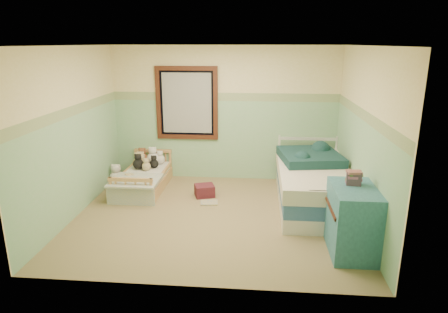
# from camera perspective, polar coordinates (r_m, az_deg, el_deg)

# --- Properties ---
(floor) EXTENTS (4.20, 3.60, 0.02)m
(floor) POSITION_cam_1_polar(r_m,az_deg,el_deg) (6.05, -1.45, -8.74)
(floor) COLOR olive
(floor) RESTS_ON ground
(ceiling) EXTENTS (4.20, 3.60, 0.02)m
(ceiling) POSITION_cam_1_polar(r_m,az_deg,el_deg) (5.48, -1.65, 15.90)
(ceiling) COLOR white
(ceiling) RESTS_ON wall_back
(wall_back) EXTENTS (4.20, 0.04, 2.50)m
(wall_back) POSITION_cam_1_polar(r_m,az_deg,el_deg) (7.39, 0.05, 6.16)
(wall_back) COLOR beige
(wall_back) RESTS_ON floor
(wall_front) EXTENTS (4.20, 0.04, 2.50)m
(wall_front) POSITION_cam_1_polar(r_m,az_deg,el_deg) (3.92, -4.54, -3.05)
(wall_front) COLOR beige
(wall_front) RESTS_ON floor
(wall_left) EXTENTS (0.04, 3.60, 2.50)m
(wall_left) POSITION_cam_1_polar(r_m,az_deg,el_deg) (6.23, -21.15, 3.16)
(wall_left) COLOR beige
(wall_left) RESTS_ON floor
(wall_right) EXTENTS (0.04, 3.60, 2.50)m
(wall_right) POSITION_cam_1_polar(r_m,az_deg,el_deg) (5.78, 19.62, 2.38)
(wall_right) COLOR beige
(wall_right) RESTS_ON floor
(wainscot_mint) EXTENTS (4.20, 0.01, 1.50)m
(wainscot_mint) POSITION_cam_1_polar(r_m,az_deg,el_deg) (7.48, 0.04, 2.36)
(wainscot_mint) COLOR #82BE84
(wainscot_mint) RESTS_ON floor
(border_strip) EXTENTS (4.20, 0.01, 0.15)m
(border_strip) POSITION_cam_1_polar(r_m,az_deg,el_deg) (7.32, 0.05, 8.64)
(border_strip) COLOR #416D49
(border_strip) RESTS_ON wall_back
(window_frame) EXTENTS (1.16, 0.06, 1.36)m
(window_frame) POSITION_cam_1_polar(r_m,az_deg,el_deg) (7.41, -5.42, 7.68)
(window_frame) COLOR #431D0F
(window_frame) RESTS_ON wall_back
(window_blinds) EXTENTS (0.92, 0.01, 1.12)m
(window_blinds) POSITION_cam_1_polar(r_m,az_deg,el_deg) (7.42, -5.41, 7.69)
(window_blinds) COLOR beige
(window_blinds) RESTS_ON window_frame
(toddler_bed_frame) EXTENTS (0.73, 1.47, 0.19)m
(toddler_bed_frame) POSITION_cam_1_polar(r_m,az_deg,el_deg) (7.23, -11.55, -3.90)
(toddler_bed_frame) COLOR #C6854C
(toddler_bed_frame) RESTS_ON floor
(toddler_mattress) EXTENTS (0.67, 1.40, 0.12)m
(toddler_mattress) POSITION_cam_1_polar(r_m,az_deg,el_deg) (7.18, -11.62, -2.75)
(toddler_mattress) COLOR white
(toddler_mattress) RESTS_ON toddler_bed_frame
(patchwork_quilt) EXTENTS (0.80, 0.73, 0.03)m
(patchwork_quilt) POSITION_cam_1_polar(r_m,az_deg,el_deg) (6.74, -12.74, -3.39)
(patchwork_quilt) COLOR #779ED0
(patchwork_quilt) RESTS_ON toddler_mattress
(plush_bed_brown) EXTENTS (0.22, 0.22, 0.22)m
(plush_bed_brown) POSITION_cam_1_polar(r_m,az_deg,el_deg) (7.63, -11.73, -0.30)
(plush_bed_brown) COLOR brown
(plush_bed_brown) RESTS_ON toddler_mattress
(plush_bed_white) EXTENTS (0.23, 0.23, 0.23)m
(plush_bed_white) POSITION_cam_1_polar(r_m,az_deg,el_deg) (7.57, -10.28, -0.28)
(plush_bed_white) COLOR silver
(plush_bed_white) RESTS_ON toddler_mattress
(plush_bed_tan) EXTENTS (0.18, 0.18, 0.18)m
(plush_bed_tan) POSITION_cam_1_polar(r_m,az_deg,el_deg) (7.42, -11.82, -0.93)
(plush_bed_tan) COLOR tan
(plush_bed_tan) RESTS_ON toddler_mattress
(plush_bed_dark) EXTENTS (0.16, 0.16, 0.16)m
(plush_bed_dark) POSITION_cam_1_polar(r_m,az_deg,el_deg) (7.36, -10.10, -1.04)
(plush_bed_dark) COLOR black
(plush_bed_dark) RESTS_ON toddler_mattress
(plush_floor_cream) EXTENTS (0.27, 0.27, 0.27)m
(plush_floor_cream) POSITION_cam_1_polar(r_m,az_deg,el_deg) (7.53, -15.32, -3.01)
(plush_floor_cream) COLOR silver
(plush_floor_cream) RESTS_ON floor
(plush_floor_tan) EXTENTS (0.25, 0.25, 0.25)m
(plush_floor_tan) POSITION_cam_1_polar(r_m,az_deg,el_deg) (7.06, -13.46, -4.24)
(plush_floor_tan) COLOR tan
(plush_floor_tan) RESTS_ON floor
(twin_bed_frame) EXTENTS (1.09, 2.19, 0.22)m
(twin_bed_frame) POSITION_cam_1_polar(r_m,az_deg,el_deg) (6.55, 12.79, -5.97)
(twin_bed_frame) COLOR silver
(twin_bed_frame) RESTS_ON floor
(twin_boxspring) EXTENTS (1.09, 2.19, 0.22)m
(twin_boxspring) POSITION_cam_1_polar(r_m,az_deg,el_deg) (6.48, 12.91, -4.17)
(twin_boxspring) COLOR #2C567D
(twin_boxspring) RESTS_ON twin_bed_frame
(twin_mattress) EXTENTS (1.14, 2.23, 0.22)m
(twin_mattress) POSITION_cam_1_polar(r_m,az_deg,el_deg) (6.40, 13.03, -2.32)
(twin_mattress) COLOR white
(twin_mattress) RESTS_ON twin_boxspring
(teal_blanket) EXTENTS (1.08, 1.12, 0.14)m
(teal_blanket) POSITION_cam_1_polar(r_m,az_deg,el_deg) (6.63, 12.37, -0.01)
(teal_blanket) COLOR black
(teal_blanket) RESTS_ON twin_mattress
(dresser) EXTENTS (0.53, 0.85, 0.85)m
(dresser) POSITION_cam_1_polar(r_m,az_deg,el_deg) (5.17, 18.10, -8.77)
(dresser) COLOR #305E76
(dresser) RESTS_ON floor
(book_stack) EXTENTS (0.19, 0.16, 0.17)m
(book_stack) POSITION_cam_1_polar(r_m,az_deg,el_deg) (5.10, 18.31, -2.95)
(book_stack) COLOR brown
(book_stack) RESTS_ON dresser
(red_pillow) EXTENTS (0.39, 0.36, 0.20)m
(red_pillow) POSITION_cam_1_polar(r_m,az_deg,el_deg) (6.76, -2.84, -4.96)
(red_pillow) COLOR maroon
(red_pillow) RESTS_ON floor
(floor_book) EXTENTS (0.30, 0.25, 0.03)m
(floor_book) POSITION_cam_1_polar(r_m,az_deg,el_deg) (6.49, -2.17, -6.70)
(floor_book) COLOR yellow
(floor_book) RESTS_ON floor
(extra_plush_0) EXTENTS (0.20, 0.20, 0.20)m
(extra_plush_0) POSITION_cam_1_polar(r_m,az_deg,el_deg) (7.39, -12.36, -0.93)
(extra_plush_0) COLOR tan
(extra_plush_0) RESTS_ON toddler_mattress
(extra_plush_1) EXTENTS (0.20, 0.20, 0.20)m
(extra_plush_1) POSITION_cam_1_polar(r_m,az_deg,el_deg) (7.34, -12.32, -1.06)
(extra_plush_1) COLOR black
(extra_plush_1) RESTS_ON toddler_mattress
(extra_plush_2) EXTENTS (0.16, 0.16, 0.16)m
(extra_plush_2) POSITION_cam_1_polar(r_m,az_deg,el_deg) (7.23, -11.20, -1.42)
(extra_plush_2) COLOR tan
(extra_plush_2) RESTS_ON toddler_mattress
(extra_plush_3) EXTENTS (0.20, 0.20, 0.20)m
(extra_plush_3) POSITION_cam_1_polar(r_m,az_deg,el_deg) (7.44, -11.97, -0.77)
(extra_plush_3) COLOR tan
(extra_plush_3) RESTS_ON toddler_mattress
(extra_plush_4) EXTENTS (0.18, 0.18, 0.18)m
(extra_plush_4) POSITION_cam_1_polar(r_m,az_deg,el_deg) (7.58, -9.25, -0.42)
(extra_plush_4) COLOR silver
(extra_plush_4) RESTS_ON toddler_mattress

